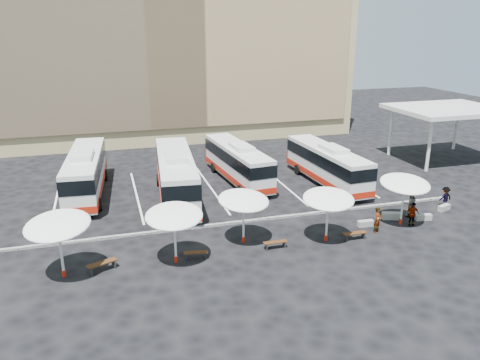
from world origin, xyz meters
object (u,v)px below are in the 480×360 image
object	(u,v)px
passenger_0	(378,220)
passenger_2	(412,214)
wood_bench_1	(196,253)
conc_bench_1	(392,216)
bus_3	(327,164)
conc_bench_0	(365,223)
wood_bench_2	(275,243)
passenger_3	(445,197)
sunshade_4	(405,184)
conc_bench_3	(444,208)
bus_2	(237,161)
sunshade_0	(58,226)
sunshade_2	(244,200)
wood_bench_3	(355,234)
bus_0	(86,172)
passenger_1	(410,204)
sunshade_3	(328,199)
conc_bench_2	(423,217)
sunshade_1	(174,216)
bus_1	(176,174)
wood_bench_0	(102,264)

from	to	relation	value
passenger_0	passenger_2	bearing A→B (deg)	-32.65
wood_bench_1	conc_bench_1	xyz separation A→B (m)	(14.07, 1.82, -0.08)
bus_3	conc_bench_0	bearing A→B (deg)	-102.60
wood_bench_2	passenger_3	xyz separation A→B (m)	(14.17, 2.64, 0.47)
sunshade_4	conc_bench_3	xyz separation A→B (m)	(4.50, 1.25, -2.66)
bus_2	passenger_2	xyz separation A→B (m)	(8.46, -12.38, -0.91)
sunshade_0	sunshade_2	size ratio (longest dim) A/B	1.11
bus_3	conc_bench_3	bearing A→B (deg)	-58.50
wood_bench_3	passenger_3	size ratio (longest dim) A/B	0.94
bus_3	bus_0	bearing A→B (deg)	168.05
passenger_0	passenger_1	bearing A→B (deg)	-13.82
sunshade_3	conc_bench_3	size ratio (longest dim) A/B	3.61
sunshade_4	conc_bench_0	bearing A→B (deg)	171.47
wood_bench_1	passenger_0	xyz separation A→B (m)	(11.91, 0.23, 0.54)
conc_bench_0	passenger_0	distance (m)	1.24
passenger_2	conc_bench_3	bearing A→B (deg)	27.63
wood_bench_3	conc_bench_2	size ratio (longest dim) A/B	1.38
sunshade_0	sunshade_1	bearing A→B (deg)	-0.73
bus_0	passenger_2	xyz separation A→B (m)	(20.75, -12.59, -1.03)
passenger_0	sunshade_0	bearing A→B (deg)	142.84
bus_0	sunshade_2	size ratio (longest dim) A/B	2.97
sunshade_4	wood_bench_1	xyz separation A→B (m)	(-14.15, -0.89, -2.53)
bus_1	bus_3	world-z (taller)	bus_1
sunshade_2	passenger_3	world-z (taller)	sunshade_2
wood_bench_3	conc_bench_1	bearing A→B (deg)	27.86
sunshade_2	wood_bench_3	bearing A→B (deg)	-13.48
bus_0	sunshade_2	xyz separation A→B (m)	(9.30, -11.79, 0.89)
wood_bench_2	passenger_1	xyz separation A→B (m)	(10.68, 1.91, 0.62)
wood_bench_3	sunshade_2	bearing A→B (deg)	166.52
bus_2	conc_bench_3	world-z (taller)	bus_2
wood_bench_2	sunshade_2	bearing A→B (deg)	139.00
conc_bench_3	bus_1	bearing A→B (deg)	156.59
sunshade_2	conc_bench_0	world-z (taller)	sunshade_2
sunshade_3	wood_bench_0	world-z (taller)	sunshade_3
sunshade_4	passenger_0	world-z (taller)	sunshade_4
sunshade_4	conc_bench_2	bearing A→B (deg)	4.75
conc_bench_2	passenger_0	xyz separation A→B (m)	(-4.16, -0.82, 0.65)
wood_bench_0	conc_bench_1	distance (m)	19.30
conc_bench_3	passenger_3	distance (m)	0.80
wood_bench_1	wood_bench_2	world-z (taller)	wood_bench_2
sunshade_0	passenger_2	size ratio (longest dim) A/B	2.62
sunshade_4	conc_bench_3	world-z (taller)	sunshade_4
wood_bench_1	wood_bench_2	xyz separation A→B (m)	(4.81, -0.08, 0.02)
wood_bench_1	bus_0	bearing A→B (deg)	114.87
bus_1	wood_bench_0	size ratio (longest dim) A/B	7.28
bus_2	bus_3	world-z (taller)	bus_3
sunshade_4	conc_bench_1	distance (m)	2.78
passenger_1	passenger_2	bearing A→B (deg)	72.54
bus_3	passenger_1	xyz separation A→B (m)	(2.30, -8.24, -0.78)
passenger_0	passenger_2	size ratio (longest dim) A/B	1.04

